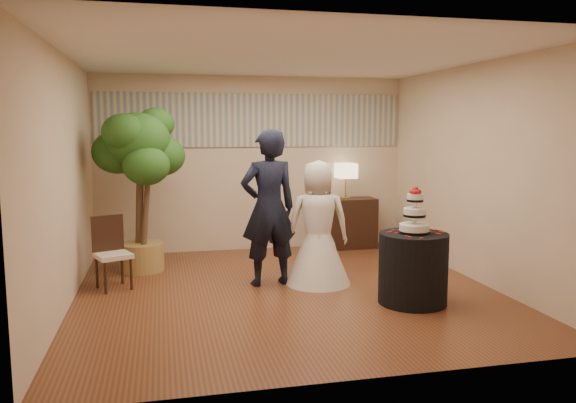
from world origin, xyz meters
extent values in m
cube|color=brown|center=(0.00, 0.00, 0.00)|extent=(5.00, 5.00, 0.00)
cube|color=white|center=(0.00, 0.00, 2.80)|extent=(5.00, 5.00, 0.00)
cube|color=beige|center=(0.00, 2.50, 1.40)|extent=(5.00, 0.06, 2.80)
cube|color=beige|center=(0.00, -2.50, 1.40)|extent=(5.00, 0.06, 2.80)
cube|color=beige|center=(-2.50, 0.00, 1.40)|extent=(0.06, 5.00, 2.80)
cube|color=beige|center=(2.50, 0.00, 1.40)|extent=(0.06, 5.00, 2.80)
cube|color=#A6A699|center=(0.00, 2.48, 2.10)|extent=(4.90, 0.02, 0.85)
imported|color=black|center=(-0.16, 0.35, 0.98)|extent=(0.77, 0.55, 1.97)
imported|color=white|center=(0.46, 0.25, 0.79)|extent=(0.98, 0.98, 1.58)
cylinder|color=black|center=(1.29, -0.77, 0.40)|extent=(0.81, 0.81, 0.81)
cube|color=black|center=(1.49, 2.23, 0.41)|extent=(1.00, 0.46, 0.82)
camera|label=1|loc=(-1.46, -6.49, 1.98)|focal=35.00mm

